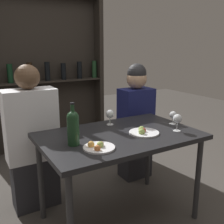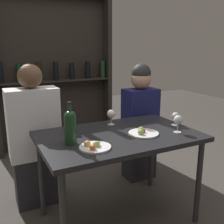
# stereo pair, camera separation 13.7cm
# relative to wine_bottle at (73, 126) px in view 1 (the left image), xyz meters

# --- Properties ---
(ground_plane) EXTENTS (10.00, 10.00, 0.00)m
(ground_plane) POSITION_rel_wine_bottle_xyz_m (0.39, 0.03, -0.88)
(ground_plane) COLOR #47423D
(dining_table) EXTENTS (1.22, 0.77, 0.75)m
(dining_table) POSITION_rel_wine_bottle_xyz_m (0.39, 0.03, -0.20)
(dining_table) COLOR black
(dining_table) RESTS_ON ground_plane
(wine_rack_wall) EXTENTS (1.61, 0.21, 2.32)m
(wine_rack_wall) POSITION_rel_wine_bottle_xyz_m (0.39, 1.90, 0.31)
(wine_rack_wall) COLOR #28231E
(wine_rack_wall) RESTS_ON ground_plane
(wine_bottle) EXTENTS (0.08, 0.08, 0.30)m
(wine_bottle) POSITION_rel_wine_bottle_xyz_m (0.00, 0.00, 0.00)
(wine_bottle) COLOR #19381E
(wine_bottle) RESTS_ON dining_table
(wine_glass_0) EXTENTS (0.07, 0.07, 0.14)m
(wine_glass_0) POSITION_rel_wine_bottle_xyz_m (0.83, -0.14, -0.03)
(wine_glass_0) COLOR silver
(wine_glass_0) RESTS_ON dining_table
(wine_glass_1) EXTENTS (0.06, 0.06, 0.11)m
(wine_glass_1) POSITION_rel_wine_bottle_xyz_m (0.94, 0.03, -0.06)
(wine_glass_1) COLOR silver
(wine_glass_1) RESTS_ON dining_table
(wine_glass_2) EXTENTS (0.07, 0.07, 0.13)m
(wine_glass_2) POSITION_rel_wine_bottle_xyz_m (0.45, 0.28, -0.04)
(wine_glass_2) COLOR silver
(wine_glass_2) RESTS_ON dining_table
(food_plate_0) EXTENTS (0.21, 0.21, 0.05)m
(food_plate_0) POSITION_rel_wine_bottle_xyz_m (0.11, -0.15, -0.12)
(food_plate_0) COLOR white
(food_plate_0) RESTS_ON dining_table
(food_plate_1) EXTENTS (0.23, 0.23, 0.05)m
(food_plate_1) POSITION_rel_wine_bottle_xyz_m (0.56, -0.05, -0.12)
(food_plate_1) COLOR white
(food_plate_1) RESTS_ON dining_table
(seated_person_left) EXTENTS (0.43, 0.22, 1.27)m
(seated_person_left) POSITION_rel_wine_bottle_xyz_m (-0.15, 0.58, -0.28)
(seated_person_left) COLOR #26262B
(seated_person_left) RESTS_ON ground_plane
(seated_person_right) EXTENTS (0.35, 0.22, 1.24)m
(seated_person_right) POSITION_rel_wine_bottle_xyz_m (0.94, 0.58, -0.26)
(seated_person_right) COLOR #26262B
(seated_person_right) RESTS_ON ground_plane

